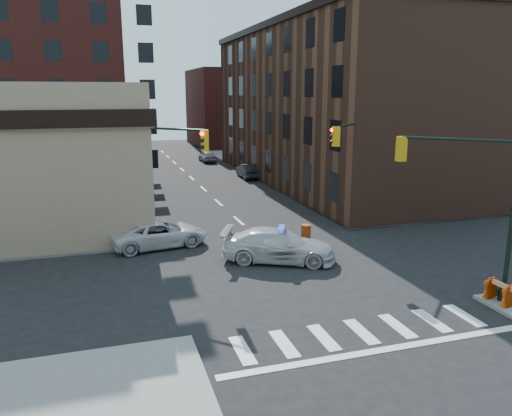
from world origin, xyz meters
TOP-DOWN VIEW (x-y plane):
  - ground at (0.00, 0.00)m, footprint 140.00×140.00m
  - sidewalk_ne at (23.00, 32.75)m, footprint 34.00×54.50m
  - commercial_row_ne at (13.00, 22.50)m, footprint 14.00×34.00m
  - filler_nw at (-16.00, 62.00)m, footprint 20.00×18.00m
  - filler_ne at (14.00, 58.00)m, footprint 16.00×16.00m
  - signal_pole_se at (6.04, -5.52)m, footprint 5.40×5.27m
  - signal_pole_nw at (-5.85, 5.34)m, footprint 3.58×3.67m
  - signal_pole_ne at (5.84, 5.35)m, footprint 3.67×3.58m
  - tree_ne_near at (7.50, 26.00)m, footprint 3.00×3.00m
  - tree_ne_far at (7.50, 34.00)m, footprint 3.00×3.00m
  - police_car at (-0.22, 1.44)m, footprint 6.23×4.59m
  - pickup at (-5.80, 5.80)m, footprint 5.70×3.33m
  - parked_car_wnear at (-5.50, 21.01)m, footprint 1.79×4.42m
  - parked_car_wfar at (-4.94, 31.98)m, footprint 1.67×4.77m
  - parked_car_wdeep at (-5.06, 45.20)m, footprint 2.38×5.32m
  - parked_car_enear at (5.50, 26.41)m, footprint 1.60×4.38m
  - parked_car_efar at (4.10, 39.62)m, footprint 1.70×4.16m
  - pedestrian_a at (-10.80, 8.46)m, footprint 0.83×0.79m
  - pedestrian_b at (-8.15, 6.00)m, footprint 1.08×1.01m
  - pedestrian_c at (-11.26, 6.76)m, footprint 1.13×1.08m
  - barrel_road at (2.48, 4.25)m, footprint 0.64×0.64m
  - barrel_bank at (-5.49, 7.56)m, footprint 0.63×0.63m
  - barricade_se_a at (6.40, -6.51)m, footprint 0.69×1.25m
  - barricade_nw_a at (-6.79, 5.96)m, footprint 1.26×0.69m
  - barricade_nw_b at (-9.41, 7.47)m, footprint 1.28×0.79m

SIDE VIEW (x-z plane):
  - ground at x=0.00m, z-range 0.00..0.00m
  - sidewalk_ne at x=23.00m, z-range 0.00..0.15m
  - barrel_bank at x=-5.49m, z-range 0.00..0.96m
  - barrel_road at x=2.48m, z-range 0.00..0.99m
  - barricade_nw_b at x=-9.41m, z-range 0.15..1.05m
  - barricade_se_a at x=6.40m, z-range 0.15..1.06m
  - barricade_nw_a at x=-6.79m, z-range 0.15..1.07m
  - parked_car_efar at x=4.10m, z-range 0.00..1.41m
  - parked_car_enear at x=5.50m, z-range 0.00..1.43m
  - pickup at x=-5.80m, z-range 0.00..1.49m
  - parked_car_wnear at x=-5.50m, z-range 0.00..1.51m
  - parked_car_wdeep at x=-5.06m, z-range 0.00..1.51m
  - parked_car_wfar at x=-4.94m, z-range 0.00..1.57m
  - police_car at x=-0.22m, z-range 0.00..1.68m
  - pedestrian_b at x=-8.15m, z-range 0.15..1.91m
  - pedestrian_c at x=-11.26m, z-range 0.15..2.04m
  - pedestrian_a at x=-10.80m, z-range 0.15..2.05m
  - tree_ne_near at x=7.50m, z-range 1.06..5.91m
  - tree_ne_far at x=7.50m, z-range 1.06..5.91m
  - signal_pole_nw at x=-5.85m, z-range 0.34..8.34m
  - signal_pole_ne at x=5.84m, z-range 0.34..8.34m
  - signal_pole_se at x=6.04m, z-range 0.61..8.61m
  - filler_ne at x=14.00m, z-range 0.00..12.00m
  - commercial_row_ne at x=13.00m, z-range 0.00..14.00m
  - filler_nw at x=-16.00m, z-range 0.00..16.00m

